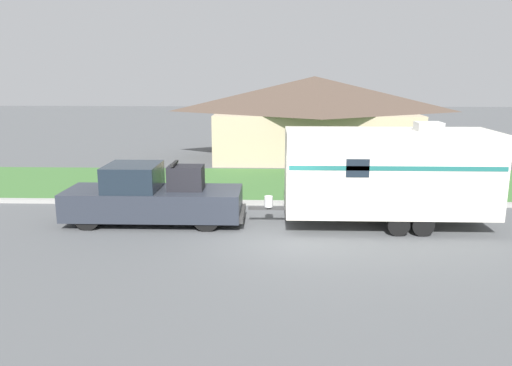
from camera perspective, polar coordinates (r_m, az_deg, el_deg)
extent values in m
plane|color=#515456|center=(15.56, 2.24, -6.07)|extent=(120.00, 120.00, 0.00)
cube|color=#999993|center=(19.14, 2.18, -2.29)|extent=(80.00, 0.30, 0.14)
cube|color=#3D6B33|center=(22.70, 2.15, -0.06)|extent=(80.00, 7.00, 0.03)
cube|color=tan|center=(29.66, 6.58, 5.49)|extent=(11.22, 6.63, 2.72)
pyramid|color=#4C3D33|center=(29.47, 6.69, 10.07)|extent=(12.11, 7.16, 2.02)
cube|color=#4C3828|center=(26.46, 7.12, 3.94)|extent=(1.00, 0.06, 2.10)
cylinder|color=black|center=(16.94, -18.71, -3.65)|extent=(0.87, 0.28, 0.87)
cylinder|color=black|center=(18.41, -16.98, -2.26)|extent=(0.87, 0.28, 0.87)
cylinder|color=black|center=(16.01, -5.69, -3.96)|extent=(0.87, 0.28, 0.87)
cylinder|color=black|center=(17.55, -5.00, -2.46)|extent=(0.87, 0.28, 0.87)
cube|color=#282D38|center=(17.37, -15.62, -2.15)|extent=(3.31, 1.98, 0.92)
cube|color=#19232D|center=(17.01, -13.88, 0.68)|extent=(1.72, 1.82, 0.84)
cube|color=#282D38|center=(16.73, -6.06, -2.30)|extent=(2.52, 1.98, 0.92)
cube|color=#333333|center=(16.69, -1.54, -3.48)|extent=(0.12, 1.78, 0.20)
cube|color=black|center=(16.62, -8.02, 0.59)|extent=(1.15, 0.83, 0.80)
cube|color=black|center=(16.60, -9.32, 2.22)|extent=(0.10, 0.91, 0.08)
cylinder|color=black|center=(16.11, 15.96, -4.63)|extent=(0.68, 0.22, 0.68)
cylinder|color=black|center=(18.15, 14.33, -2.62)|extent=(0.68, 0.22, 0.68)
cylinder|color=black|center=(16.31, 18.52, -4.60)|extent=(0.68, 0.22, 0.68)
cylinder|color=black|center=(18.32, 16.63, -2.61)|extent=(0.68, 0.22, 0.68)
cube|color=silver|center=(16.75, 14.86, 1.29)|extent=(6.65, 2.46, 2.65)
cube|color=#1E6660|center=(15.51, 15.92, 1.60)|extent=(6.52, 0.01, 0.14)
cube|color=#383838|center=(16.62, 1.23, -2.89)|extent=(1.23, 0.12, 0.10)
cylinder|color=silver|center=(16.56, 1.44, -2.13)|extent=(0.28, 0.28, 0.36)
cube|color=silver|center=(16.85, 19.13, 6.13)|extent=(0.80, 0.68, 0.28)
cube|color=#19232D|center=(15.27, 11.55, 1.66)|extent=(0.70, 0.01, 0.56)
cylinder|color=brown|center=(20.48, 16.38, -0.38)|extent=(0.09, 0.09, 1.13)
cube|color=#B2B2B2|center=(20.35, 16.49, 1.46)|extent=(0.48, 0.20, 0.22)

